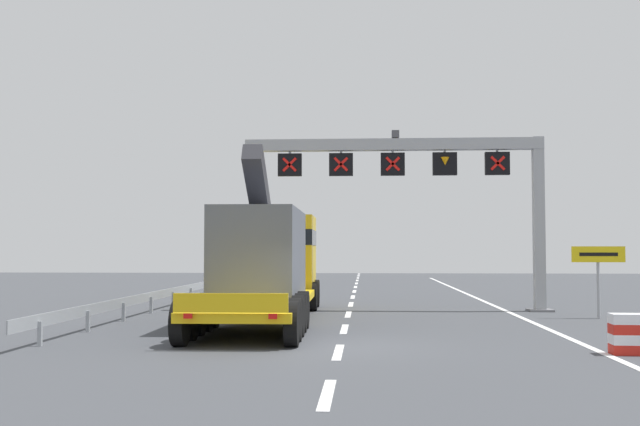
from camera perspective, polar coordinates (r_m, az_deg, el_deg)
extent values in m
plane|color=#424449|center=(18.23, 0.68, -10.14)|extent=(112.00, 112.00, 0.00)
cube|color=silver|center=(12.30, 0.55, -13.68)|extent=(0.20, 2.60, 0.01)
cube|color=silver|center=(17.15, 1.41, -10.58)|extent=(0.20, 2.60, 0.01)
cube|color=silver|center=(22.04, 1.88, -8.86)|extent=(0.20, 2.60, 0.01)
cube|color=silver|center=(26.93, 2.17, -7.76)|extent=(0.20, 2.60, 0.01)
cube|color=silver|center=(31.84, 2.38, -6.99)|extent=(0.20, 2.60, 0.01)
cube|color=silver|center=(36.74, 2.53, -6.43)|extent=(0.20, 2.60, 0.01)
cube|color=silver|center=(41.66, 2.64, -6.01)|extent=(0.20, 2.60, 0.01)
cube|color=silver|center=(46.57, 2.73, -5.67)|extent=(0.20, 2.60, 0.01)
cube|color=silver|center=(51.48, 2.80, -5.40)|extent=(0.20, 2.60, 0.01)
cube|color=silver|center=(56.40, 2.86, -5.17)|extent=(0.20, 2.60, 0.01)
cube|color=silver|center=(61.32, 2.91, -4.98)|extent=(0.20, 2.60, 0.01)
cube|color=silver|center=(66.23, 2.96, -4.82)|extent=(0.20, 2.60, 0.01)
cube|color=silver|center=(71.15, 2.99, -4.68)|extent=(0.20, 2.60, 0.01)
cube|color=silver|center=(30.62, 13.57, -7.09)|extent=(0.20, 63.00, 0.01)
cube|color=#9EA0A5|center=(29.47, 16.38, -0.78)|extent=(0.40, 0.40, 6.62)
cube|color=slate|center=(29.54, 16.47, -7.14)|extent=(0.90, 0.90, 0.08)
cube|color=#9EA0A5|center=(29.01, 5.57, 5.22)|extent=(11.43, 0.44, 0.44)
cube|color=#4C4C51|center=(29.08, 5.78, 6.00)|extent=(0.28, 0.40, 0.28)
cube|color=black|center=(29.34, 13.40, 3.70)|extent=(0.92, 0.24, 0.87)
cube|color=#9EA0A5|center=(29.39, 13.38, 4.64)|extent=(0.08, 0.08, 0.16)
cube|color=red|center=(29.21, 13.44, 3.73)|extent=(0.57, 0.02, 0.57)
cube|color=red|center=(29.21, 13.44, 3.73)|extent=(0.57, 0.02, 0.57)
cube|color=black|center=(29.06, 9.51, 3.72)|extent=(0.92, 0.24, 0.87)
cube|color=#9EA0A5|center=(29.12, 9.51, 4.68)|extent=(0.08, 0.08, 0.16)
cone|color=orange|center=(28.94, 9.54, 3.93)|extent=(0.33, 0.33, 0.31)
cube|color=black|center=(28.92, 5.58, 3.73)|extent=(0.92, 0.24, 0.87)
cube|color=#9EA0A5|center=(28.98, 5.57, 4.69)|extent=(0.08, 0.08, 0.16)
cube|color=red|center=(28.79, 5.59, 3.76)|extent=(0.57, 0.02, 0.57)
cube|color=red|center=(28.79, 5.59, 3.76)|extent=(0.57, 0.02, 0.57)
cube|color=black|center=(28.91, 1.62, 3.72)|extent=(0.92, 0.24, 0.87)
cube|color=#9EA0A5|center=(28.97, 1.62, 4.68)|extent=(0.08, 0.08, 0.16)
cube|color=red|center=(28.78, 1.61, 3.75)|extent=(0.57, 0.02, 0.57)
cube|color=red|center=(28.78, 1.61, 3.75)|extent=(0.57, 0.02, 0.57)
cube|color=black|center=(29.05, -2.32, 3.69)|extent=(0.92, 0.24, 0.87)
cube|color=#9EA0A5|center=(29.10, -2.32, 4.64)|extent=(0.08, 0.08, 0.16)
cube|color=red|center=(28.92, -2.34, 3.72)|extent=(0.57, 0.02, 0.57)
cube|color=red|center=(28.92, -2.34, 3.72)|extent=(0.57, 0.02, 0.57)
cube|color=yellow|center=(22.62, -4.68, -6.85)|extent=(2.98, 10.45, 0.24)
cube|color=yellow|center=(17.38, -6.85, -6.84)|extent=(2.66, 0.13, 0.44)
cylinder|color=black|center=(18.44, -10.65, -8.29)|extent=(0.34, 1.11, 1.10)
cylinder|color=black|center=(18.03, -2.17, -8.46)|extent=(0.34, 1.11, 1.10)
cylinder|color=black|center=(19.46, -9.94, -8.01)|extent=(0.34, 1.11, 1.10)
cylinder|color=black|center=(19.07, -1.91, -8.15)|extent=(0.34, 1.11, 1.10)
cylinder|color=black|center=(20.49, -9.30, -7.75)|extent=(0.34, 1.11, 1.10)
cylinder|color=black|center=(20.12, -1.68, -7.88)|extent=(0.34, 1.11, 1.10)
cylinder|color=black|center=(21.51, -8.73, -7.52)|extent=(0.34, 1.11, 1.10)
cylinder|color=black|center=(21.16, -1.47, -7.63)|extent=(0.34, 1.11, 1.10)
cylinder|color=black|center=(22.54, -8.21, -7.30)|extent=(0.34, 1.11, 1.10)
cylinder|color=black|center=(22.20, -1.29, -7.40)|extent=(0.34, 1.11, 1.10)
cube|color=gold|center=(29.62, -2.96, -3.25)|extent=(2.63, 3.25, 3.10)
cube|color=black|center=(29.62, -2.95, -1.90)|extent=(2.66, 3.27, 0.60)
cylinder|color=black|center=(30.69, -5.22, -6.12)|extent=(0.36, 1.11, 1.10)
cylinder|color=black|center=(30.45, -0.38, -6.16)|extent=(0.36, 1.11, 1.10)
cylinder|color=black|center=(28.71, -5.75, -6.35)|extent=(0.36, 1.11, 1.10)
cylinder|color=black|center=(28.46, -0.58, -6.39)|extent=(0.36, 1.11, 1.10)
cube|color=#565B66|center=(22.96, -4.54, -3.12)|extent=(2.48, 5.76, 2.70)
cube|color=#2D2D33|center=(22.18, -4.79, 1.91)|extent=(0.61, 2.95, 2.29)
cube|color=red|center=(17.54, -10.07, -7.76)|extent=(0.20, 0.06, 0.12)
cube|color=red|center=(17.23, -3.63, -7.89)|extent=(0.20, 0.06, 0.12)
cylinder|color=#9EA0A5|center=(27.08, 20.50, -4.98)|extent=(0.10, 0.10, 2.44)
cube|color=yellow|center=(27.00, 20.50, -2.97)|extent=(1.78, 0.06, 0.54)
cube|color=black|center=(26.97, 20.53, -2.97)|extent=(1.28, 0.01, 0.12)
cube|color=red|center=(18.17, 22.89, -9.59)|extent=(1.02, 0.54, 0.23)
cube|color=white|center=(18.14, 22.88, -8.89)|extent=(1.02, 0.54, 0.22)
cube|color=red|center=(18.12, 22.86, -8.18)|extent=(1.02, 0.54, 0.23)
cube|color=white|center=(18.10, 22.85, -7.47)|extent=(1.02, 0.54, 0.23)
cube|color=#999EA3|center=(29.65, -12.04, -6.09)|extent=(0.04, 24.93, 0.32)
cube|color=#999EA3|center=(19.39, -20.62, -8.63)|extent=(0.10, 0.10, 0.60)
cube|color=#999EA3|center=(22.26, -17.32, -7.91)|extent=(0.10, 0.10, 0.60)
cube|color=#999EA3|center=(25.19, -14.78, -7.34)|extent=(0.10, 0.10, 0.60)
cube|color=#999EA3|center=(28.16, -12.78, -6.87)|extent=(0.10, 0.10, 0.60)
cube|color=#999EA3|center=(31.16, -11.17, -6.49)|extent=(0.10, 0.10, 0.60)
cube|color=#999EA3|center=(34.18, -9.84, -6.17)|extent=(0.10, 0.10, 0.60)
cube|color=#999EA3|center=(37.21, -8.73, -5.91)|extent=(0.10, 0.10, 0.60)
cube|color=#999EA3|center=(40.26, -7.79, -5.68)|extent=(0.10, 0.10, 0.60)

